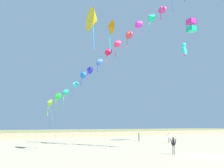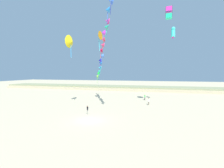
# 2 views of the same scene
# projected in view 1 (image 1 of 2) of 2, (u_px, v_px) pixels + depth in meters

# --- Properties ---
(ground_plane) EXTENTS (240.00, 240.00, 0.00)m
(ground_plane) POSITION_uv_depth(u_px,v_px,m) (211.00, 157.00, 20.69)
(ground_plane) COLOR #C1B28E
(dune_ridge) EXTENTS (120.00, 12.28, 1.63)m
(dune_ridge) POSITION_uv_depth(u_px,v_px,m) (54.00, 133.00, 57.50)
(dune_ridge) COLOR tan
(dune_ridge) RESTS_ON ground
(person_near_left) EXTENTS (0.51, 0.40, 1.63)m
(person_near_left) POSITION_uv_depth(u_px,v_px,m) (174.00, 144.00, 22.42)
(person_near_left) COLOR gray
(person_near_left) RESTS_ON ground
(person_near_right) EXTENTS (0.50, 0.40, 1.61)m
(person_near_right) POSITION_uv_depth(u_px,v_px,m) (169.00, 137.00, 37.06)
(person_near_right) COLOR #726656
(person_near_right) RESTS_ON ground
(person_mid_center) EXTENTS (0.36, 0.50, 1.56)m
(person_mid_center) POSITION_uv_depth(u_px,v_px,m) (139.00, 136.00, 41.73)
(person_mid_center) COLOR black
(person_mid_center) RESTS_ON ground
(kite_banner_string) EXTENTS (14.33, 29.11, 24.58)m
(kite_banner_string) POSITION_uv_depth(u_px,v_px,m) (133.00, 30.00, 31.40)
(kite_banner_string) COLOR #7EC536
(large_kite_low_lead) EXTENTS (1.36, 1.36, 2.17)m
(large_kite_low_lead) POSITION_uv_depth(u_px,v_px,m) (191.00, 25.00, 39.86)
(large_kite_low_lead) COLOR #18CB91
(large_kite_mid_trail) EXTENTS (1.11, 2.12, 4.61)m
(large_kite_mid_trail) POSITION_uv_depth(u_px,v_px,m) (110.00, 27.00, 32.74)
(large_kite_mid_trail) COLOR orange
(large_kite_high_solo) EXTENTS (0.82, 1.15, 2.59)m
(large_kite_high_solo) POSITION_uv_depth(u_px,v_px,m) (184.00, 49.00, 42.51)
(large_kite_high_solo) COLOR #30E6D8
(large_kite_outer_drift) EXTENTS (1.31, 2.82, 4.83)m
(large_kite_outer_drift) POSITION_uv_depth(u_px,v_px,m) (94.00, 20.00, 26.03)
(large_kite_outer_drift) COLOR yellow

